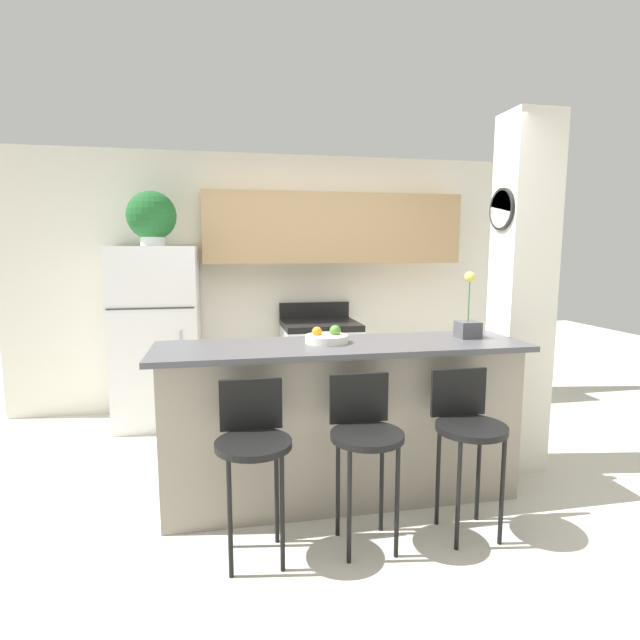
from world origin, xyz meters
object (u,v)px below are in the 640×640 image
at_px(potted_plant_on_fridge, 152,217).
at_px(refrigerator, 157,336).
at_px(stove_range, 320,367).
at_px(fruit_bowl, 327,338).
at_px(bar_stool_left, 253,443).
at_px(bar_stool_right, 468,427).
at_px(bar_stool_mid, 365,435).
at_px(orchid_vase, 468,323).

bearing_deg(potted_plant_on_fridge, refrigerator, -60.78).
xyz_separation_m(stove_range, fruit_bowl, (-0.29, -1.67, 0.59)).
relative_size(bar_stool_left, bar_stool_right, 1.00).
height_order(bar_stool_mid, fruit_bowl, fruit_bowl).
bearing_deg(bar_stool_right, bar_stool_left, 180.00).
xyz_separation_m(bar_stool_right, fruit_bowl, (-0.69, 0.59, 0.43)).
bearing_deg(bar_stool_right, orchid_vase, 64.07).
xyz_separation_m(stove_range, potted_plant_on_fridge, (-1.53, -0.01, 1.44)).
relative_size(bar_stool_mid, bar_stool_right, 1.00).
xyz_separation_m(refrigerator, orchid_vase, (2.22, -1.66, 0.30)).
distance_m(potted_plant_on_fridge, orchid_vase, 2.88).
xyz_separation_m(bar_stool_left, bar_stool_mid, (0.60, 0.00, 0.00)).
distance_m(stove_range, fruit_bowl, 1.80).
distance_m(bar_stool_mid, potted_plant_on_fridge, 2.91).
xyz_separation_m(bar_stool_left, potted_plant_on_fridge, (-0.73, 2.25, 1.28)).
xyz_separation_m(orchid_vase, fruit_bowl, (-0.97, 0.00, -0.07)).
bearing_deg(fruit_bowl, potted_plant_on_fridge, 126.93).
height_order(refrigerator, bar_stool_left, refrigerator).
bearing_deg(bar_stool_left, refrigerator, 108.11).
distance_m(bar_stool_right, fruit_bowl, 1.00).
distance_m(stove_range, orchid_vase, 1.93).
bearing_deg(potted_plant_on_fridge, orchid_vase, -36.84).
bearing_deg(stove_range, potted_plant_on_fridge, -179.52).
height_order(refrigerator, bar_stool_right, refrigerator).
bearing_deg(bar_stool_mid, refrigerator, 120.75).
bearing_deg(orchid_vase, refrigerator, 143.16).
relative_size(stove_range, orchid_vase, 2.41).
xyz_separation_m(refrigerator, bar_stool_left, (0.73, -2.25, -0.20)).
bearing_deg(stove_range, bar_stool_mid, -95.02).
height_order(refrigerator, bar_stool_mid, refrigerator).
height_order(bar_stool_left, bar_stool_mid, same).
xyz_separation_m(stove_range, bar_stool_left, (-0.80, -2.26, 0.16)).
distance_m(refrigerator, bar_stool_left, 2.37).
bearing_deg(refrigerator, bar_stool_left, -71.89).
relative_size(stove_range, bar_stool_left, 1.15).
bearing_deg(bar_stool_left, potted_plant_on_fridge, 108.11).
height_order(orchid_vase, fruit_bowl, orchid_vase).
height_order(bar_stool_right, potted_plant_on_fridge, potted_plant_on_fridge).
distance_m(refrigerator, stove_range, 1.58).
xyz_separation_m(bar_stool_mid, orchid_vase, (0.88, 0.58, 0.51)).
relative_size(refrigerator, potted_plant_on_fridge, 3.37).
bearing_deg(bar_stool_left, bar_stool_right, 0.00).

